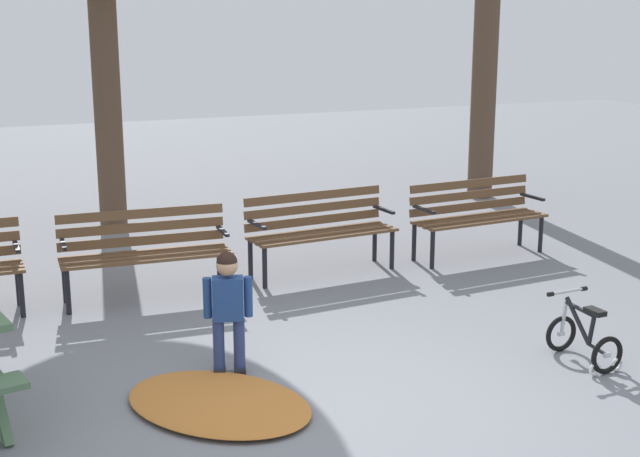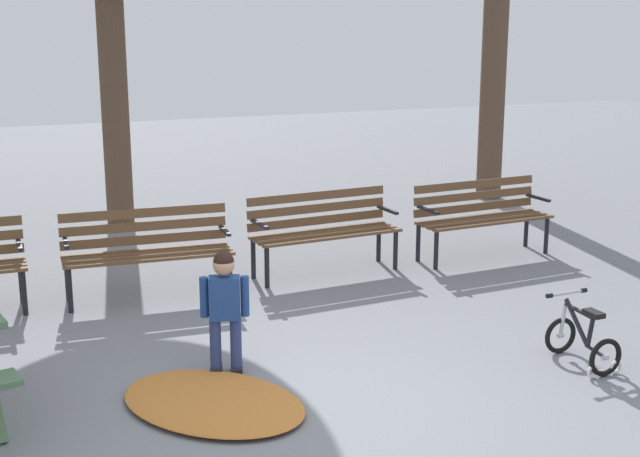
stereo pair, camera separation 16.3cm
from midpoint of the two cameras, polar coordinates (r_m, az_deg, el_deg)
The scene contains 7 objects.
ground at distance 6.11m, azimuth 0.92°, elevation -12.21°, with size 36.00×36.00×0.00m, color slate.
park_bench_left at distance 8.62m, azimuth -10.59°, elevation -1.10°, with size 1.63×0.56×0.85m.
park_bench_right at distance 9.29m, azimuth 0.67°, elevation 0.19°, with size 1.63×0.56×0.85m.
park_bench_far_right at distance 10.12m, azimuth 10.79°, elevation 1.05°, with size 1.62×0.55×0.85m.
child_standing at distance 6.66m, azimuth -5.48°, elevation -4.86°, with size 0.35×0.23×0.97m.
kids_bicycle at distance 7.24m, azimuth 17.25°, elevation -6.91°, with size 0.39×0.57×0.54m.
leaf_pile at distance 6.31m, azimuth -6.17°, elevation -11.05°, with size 1.42×0.99×0.07m, color #B26B2D.
Camera 2 is at (-2.12, -5.08, 2.65)m, focal length 49.54 mm.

